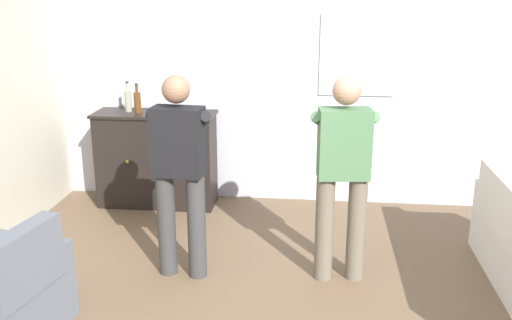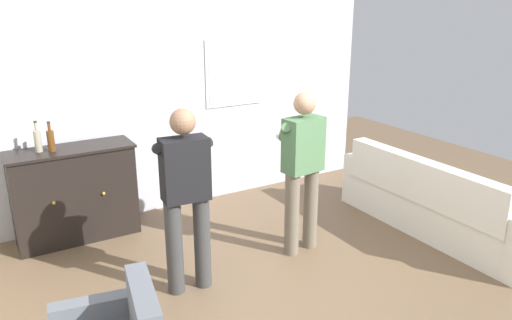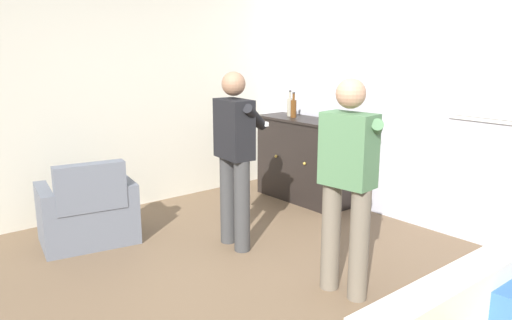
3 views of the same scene
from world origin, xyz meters
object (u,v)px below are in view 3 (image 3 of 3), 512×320
Objects in this scene: bottle_wine_green at (293,108)px; sideboard_cabinet at (303,160)px; bottle_liquor_amber at (290,106)px; person_standing_right at (348,178)px; armchair at (88,215)px; person_standing_left at (235,152)px.

sideboard_cabinet is at bearing 6.81° from bottle_wine_green.
bottle_liquor_amber reaches higher than bottle_wine_green.
bottle_wine_green is 2.58m from person_standing_right.
armchair is at bearing -153.28° from person_standing_right.
sideboard_cabinet is 4.15× the size of bottle_wine_green.
sideboard_cabinet is 1.74m from person_standing_left.
sideboard_cabinet is 2.47m from person_standing_right.
armchair is at bearing -93.72° from bottle_wine_green.
sideboard_cabinet is at bearing 112.59° from person_standing_left.
person_standing_right reaches higher than sideboard_cabinet.
bottle_liquor_amber is (0.05, 2.65, 0.87)m from armchair.
bottle_liquor_amber is 1.85m from person_standing_left.
sideboard_cabinet is at bearing 142.78° from person_standing_right.
bottle_wine_green is 0.19× the size of person_standing_left.
person_standing_left reaches higher than sideboard_cabinet.
person_standing_left is at bearing 47.25° from armchair.
bottle_liquor_amber is 0.19× the size of person_standing_left.
sideboard_cabinet is 0.77× the size of person_standing_left.
person_standing_left is (0.82, -1.53, -0.22)m from bottle_wine_green.
armchair is 3.03× the size of bottle_liquor_amber.
armchair is 1.59m from person_standing_left.
bottle_liquor_amber is at bearing 88.87° from armchair.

